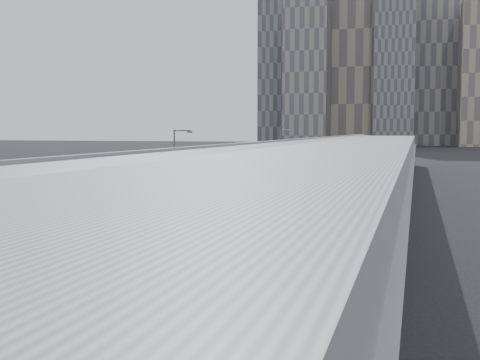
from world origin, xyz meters
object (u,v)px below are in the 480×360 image
at_px(bus_3, 242,194).
at_px(bus_7, 320,165).
at_px(bus_1, 110,246).
at_px(street_lamp_near, 176,163).
at_px(bus_4, 270,182).
at_px(shipping_container, 290,163).
at_px(bus_2, 169,218).
at_px(bus_8, 332,161).
at_px(bus_6, 306,170).
at_px(street_lamp_far, 282,148).
at_px(suv, 306,163).
at_px(bus_5, 297,175).
at_px(bus_9, 339,158).

distance_m(bus_3, bus_7, 53.70).
xyz_separation_m(bus_1, street_lamp_near, (-6.89, 26.74, 3.27)).
bearing_deg(bus_4, shipping_container, 97.88).
distance_m(bus_2, bus_7, 70.40).
height_order(bus_8, shipping_container, bus_8).
bearing_deg(shipping_container, bus_7, -42.35).
height_order(bus_1, bus_6, bus_6).
bearing_deg(street_lamp_far, bus_1, -84.83).
xyz_separation_m(bus_4, shipping_container, (-8.48, 53.12, -0.53)).
xyz_separation_m(bus_6, street_lamp_far, (-6.28, 10.04, 3.20)).
relative_size(bus_1, bus_7, 0.95).
height_order(bus_6, street_lamp_far, street_lamp_far).
distance_m(bus_7, street_lamp_near, 54.73).
xyz_separation_m(bus_3, bus_6, (-0.71, 40.37, -0.12)).
height_order(bus_1, bus_4, bus_4).
bearing_deg(street_lamp_far, bus_3, -82.10).
bearing_deg(bus_1, suv, 89.63).
distance_m(bus_3, street_lamp_near, 7.52).
distance_m(bus_4, bus_8, 53.74).
bearing_deg(bus_5, bus_3, -90.85).
bearing_deg(bus_7, bus_5, -93.23).
distance_m(bus_1, bus_8, 95.71).
height_order(bus_9, suv, bus_9).
xyz_separation_m(bus_4, bus_7, (0.08, 39.04, -0.11)).
height_order(bus_1, suv, bus_1).
relative_size(bus_7, bus_8, 0.96).
distance_m(bus_1, suv, 100.96).
bearing_deg(street_lamp_near, bus_2, -69.59).
bearing_deg(bus_2, bus_7, 84.68).
relative_size(bus_5, bus_7, 0.97).
xyz_separation_m(street_lamp_far, shipping_container, (-2.03, 17.37, -3.60)).
bearing_deg(bus_5, suv, 97.66).
relative_size(street_lamp_far, suv, 1.27).
xyz_separation_m(bus_9, shipping_container, (-8.45, -16.22, -0.46)).
bearing_deg(bus_9, street_lamp_near, -99.92).
distance_m(street_lamp_near, street_lamp_far, 50.98).
bearing_deg(bus_9, bus_3, -95.29).
xyz_separation_m(bus_1, street_lamp_far, (-7.04, 77.72, 3.27)).
bearing_deg(bus_8, bus_6, -95.06).
distance_m(bus_3, bus_4, 14.67).
height_order(bus_8, bus_9, bus_8).
bearing_deg(bus_6, street_lamp_near, -99.98).
bearing_deg(suv, street_lamp_far, -114.48).
xyz_separation_m(shipping_container, suv, (2.51, 5.66, -0.28)).
height_order(bus_5, bus_8, bus_8).
distance_m(bus_8, street_lamp_far, 19.47).
relative_size(bus_6, suv, 1.99).
bearing_deg(street_lamp_near, suv, 89.74).
height_order(bus_4, bus_5, bus_4).
bearing_deg(bus_4, bus_7, 88.69).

